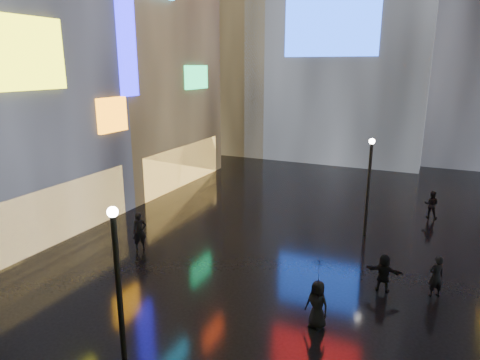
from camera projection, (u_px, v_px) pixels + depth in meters
The scene contains 11 objects.
ground at pixel (302, 235), 22.83m from camera, with size 140.00×140.00×0.00m, color black.
building_left_far at pixel (123, 35), 31.68m from camera, with size 10.28×12.00×22.00m.
tower_flank_left at pixel (238, 23), 44.41m from camera, with size 10.00×10.00×26.00m, color black.
lamp_near at pixel (118, 284), 11.74m from camera, with size 0.30×0.30×5.20m.
lamp_far at pixel (369, 181), 22.17m from camera, with size 0.30×0.30×5.20m.
pedestrian_4 at pixel (317, 304), 14.61m from camera, with size 0.84×0.55×1.72m, color black.
pedestrian_5 at pixel (384, 273), 17.00m from camera, with size 1.44×0.46×1.55m, color black.
pedestrian_6 at pixel (140, 232), 20.81m from camera, with size 0.69×0.45×1.88m, color black.
pedestrian_7 at pixel (431, 204), 25.26m from camera, with size 0.79×0.62×1.63m, color black.
umbrella_2 at pixel (319, 271), 14.28m from camera, with size 0.89×0.91×0.82m, color black.
pedestrian_8 at pixel (436, 276), 16.58m from camera, with size 0.62×0.41×1.69m, color black.
Camera 1 is at (5.84, -0.74, 8.76)m, focal length 32.00 mm.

